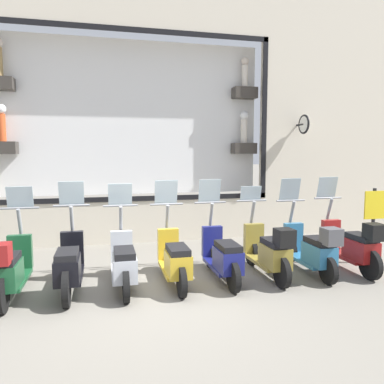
# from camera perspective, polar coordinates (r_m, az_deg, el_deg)

# --- Properties ---
(ground_plane) EXTENTS (120.00, 120.00, 0.00)m
(ground_plane) POSITION_cam_1_polar(r_m,az_deg,el_deg) (6.03, -6.03, -15.26)
(ground_plane) COLOR gray
(building_facade) EXTENTS (1.17, 36.00, 7.72)m
(building_facade) POSITION_cam_1_polar(r_m,az_deg,el_deg) (9.37, -9.23, 16.70)
(building_facade) COLOR beige
(building_facade) RESTS_ON ground_plane
(scooter_red_0) EXTENTS (1.81, 0.60, 1.70)m
(scooter_red_0) POSITION_cam_1_polar(r_m,az_deg,el_deg) (7.55, 23.29, -7.52)
(scooter_red_0) COLOR black
(scooter_red_0) RESTS_ON ground_plane
(scooter_teal_1) EXTENTS (1.79, 0.61, 1.68)m
(scooter_teal_1) POSITION_cam_1_polar(r_m,az_deg,el_deg) (7.09, 17.87, -8.32)
(scooter_teal_1) COLOR black
(scooter_teal_1) RESTS_ON ground_plane
(scooter_olive_2) EXTENTS (1.80, 0.61, 1.54)m
(scooter_olive_2) POSITION_cam_1_polar(r_m,az_deg,el_deg) (6.71, 11.70, -8.90)
(scooter_olive_2) COLOR black
(scooter_olive_2) RESTS_ON ground_plane
(scooter_navy_3) EXTENTS (1.80, 0.60, 1.69)m
(scooter_navy_3) POSITION_cam_1_polar(r_m,az_deg,el_deg) (6.48, 4.68, -9.71)
(scooter_navy_3) COLOR black
(scooter_navy_3) RESTS_ON ground_plane
(scooter_yellow_4) EXTENTS (1.80, 0.60, 1.69)m
(scooter_yellow_4) POSITION_cam_1_polar(r_m,az_deg,el_deg) (6.28, -2.66, -10.24)
(scooter_yellow_4) COLOR black
(scooter_yellow_4) RESTS_ON ground_plane
(scooter_silver_5) EXTENTS (1.80, 0.60, 1.64)m
(scooter_silver_5) POSITION_cam_1_polar(r_m,az_deg,el_deg) (6.19, -10.37, -10.61)
(scooter_silver_5) COLOR black
(scooter_silver_5) RESTS_ON ground_plane
(scooter_black_6) EXTENTS (1.81, 0.60, 1.69)m
(scooter_black_6) POSITION_cam_1_polar(r_m,az_deg,el_deg) (6.21, -18.19, -10.56)
(scooter_black_6) COLOR black
(scooter_black_6) RESTS_ON ground_plane
(scooter_green_7) EXTENTS (1.80, 0.61, 1.62)m
(scooter_green_7) POSITION_cam_1_polar(r_m,az_deg,el_deg) (6.26, -25.97, -10.46)
(scooter_green_7) COLOR black
(scooter_green_7) RESTS_ON ground_plane
(shop_sign_post) EXTENTS (0.36, 0.45, 1.50)m
(shop_sign_post) POSITION_cam_1_polar(r_m,az_deg,el_deg) (8.18, 25.90, -4.38)
(shop_sign_post) COLOR #232326
(shop_sign_post) RESTS_ON ground_plane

